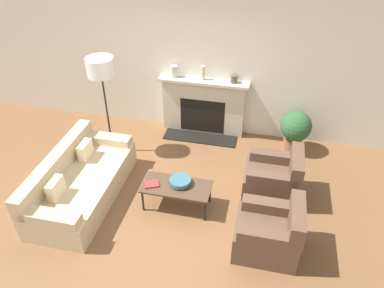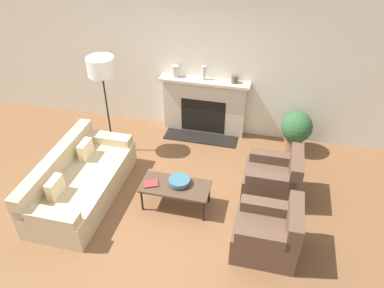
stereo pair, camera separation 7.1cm
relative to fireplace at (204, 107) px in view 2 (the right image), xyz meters
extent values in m
plane|color=brown|center=(-0.05, -2.28, -0.54)|extent=(18.00, 18.00, 0.00)
cube|color=silver|center=(-0.05, 0.14, 0.91)|extent=(18.00, 0.06, 2.90)
cube|color=beige|center=(0.00, 0.01, -0.01)|extent=(1.57, 0.20, 1.07)
cube|color=black|center=(0.00, -0.07, -0.16)|extent=(0.86, 0.04, 0.69)
cube|color=black|center=(0.00, -0.27, -0.53)|extent=(1.41, 0.40, 0.02)
cube|color=beige|center=(0.00, -0.02, 0.55)|extent=(1.69, 0.28, 0.05)
cube|color=#CCB78E|center=(-1.43, -2.29, -0.34)|extent=(0.96, 2.09, 0.41)
cube|color=#CCB78E|center=(-1.82, -2.29, 0.04)|extent=(0.20, 2.09, 0.34)
cube|color=#CCB78E|center=(-1.43, -3.23, -0.06)|extent=(0.88, 0.22, 0.14)
cube|color=#CCB78E|center=(-1.43, -1.36, -0.06)|extent=(0.88, 0.22, 0.14)
cube|color=beige|center=(-1.58, -2.76, 0.01)|extent=(0.12, 0.32, 0.28)
cube|color=beige|center=(-1.58, -1.82, 0.01)|extent=(0.12, 0.32, 0.28)
cube|color=brown|center=(1.40, -2.69, -0.32)|extent=(0.83, 0.73, 0.44)
cube|color=brown|center=(1.74, -2.69, 0.08)|extent=(0.18, 0.73, 0.37)
cube|color=brown|center=(1.40, -2.41, -0.02)|extent=(0.75, 0.18, 0.16)
cube|color=brown|center=(1.40, -2.97, -0.02)|extent=(0.75, 0.18, 0.16)
cube|color=brown|center=(1.40, -1.57, -0.32)|extent=(0.83, 0.73, 0.44)
cube|color=brown|center=(1.74, -1.57, 0.08)|extent=(0.18, 0.73, 0.37)
cube|color=brown|center=(1.40, -1.29, -0.02)|extent=(0.75, 0.18, 0.16)
cube|color=brown|center=(1.40, -1.84, -0.02)|extent=(0.75, 0.18, 0.16)
cube|color=#4C3828|center=(0.03, -2.16, -0.16)|extent=(1.03, 0.49, 0.03)
cylinder|color=black|center=(-0.44, -2.37, -0.36)|extent=(0.03, 0.03, 0.37)
cylinder|color=black|center=(0.51, -2.37, -0.36)|extent=(0.03, 0.03, 0.37)
cylinder|color=black|center=(-0.44, -1.96, -0.36)|extent=(0.03, 0.03, 0.37)
cylinder|color=black|center=(0.51, -1.96, -0.36)|extent=(0.03, 0.03, 0.37)
cylinder|color=#38667A|center=(0.07, -2.11, -0.13)|extent=(0.11, 0.11, 0.02)
cylinder|color=#38667A|center=(0.07, -2.11, -0.09)|extent=(0.32, 0.32, 0.07)
cube|color=#9E2D33|center=(-0.33, -2.22, -0.13)|extent=(0.26, 0.23, 0.02)
cylinder|color=black|center=(-1.51, -1.01, -0.53)|extent=(0.34, 0.34, 0.03)
cylinder|color=black|center=(-1.51, -1.01, 0.24)|extent=(0.03, 0.03, 1.52)
cylinder|color=white|center=(-1.51, -1.01, 1.11)|extent=(0.46, 0.46, 0.30)
cylinder|color=beige|center=(-0.57, 0.01, 0.68)|extent=(0.14, 0.14, 0.22)
cylinder|color=beige|center=(-0.02, 0.01, 0.70)|extent=(0.07, 0.07, 0.26)
cylinder|color=brown|center=(0.55, 0.01, 0.64)|extent=(0.13, 0.13, 0.14)
cylinder|color=brown|center=(1.75, -0.26, -0.41)|extent=(0.31, 0.31, 0.26)
sphere|color=#2D5B33|center=(1.75, -0.26, -0.03)|extent=(0.56, 0.56, 0.56)
camera|label=1|loc=(1.18, -6.19, 3.57)|focal=35.00mm
camera|label=2|loc=(1.25, -6.17, 3.57)|focal=35.00mm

